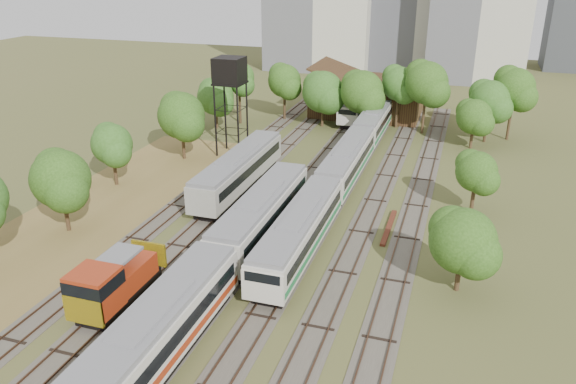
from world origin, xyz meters
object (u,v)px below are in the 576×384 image
(shunter_locomotive, at_px, (111,285))
(water_tower, at_px, (230,73))
(railcar_green_set, at_px, (347,163))
(railcar_red_set, at_px, (219,264))

(shunter_locomotive, bearing_deg, water_tower, 99.05)
(railcar_green_set, distance_m, water_tower, 17.78)
(railcar_green_set, bearing_deg, water_tower, 163.41)
(railcar_red_set, relative_size, shunter_locomotive, 4.27)
(water_tower, bearing_deg, railcar_green_set, -16.59)
(shunter_locomotive, height_order, water_tower, water_tower)
(railcar_red_set, xyz_separation_m, water_tower, (-11.27, 28.73, 7.81))
(railcar_red_set, relative_size, water_tower, 2.95)
(railcar_red_set, xyz_separation_m, railcar_green_set, (4.00, 24.18, -0.10))
(railcar_red_set, distance_m, shunter_locomotive, 7.41)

